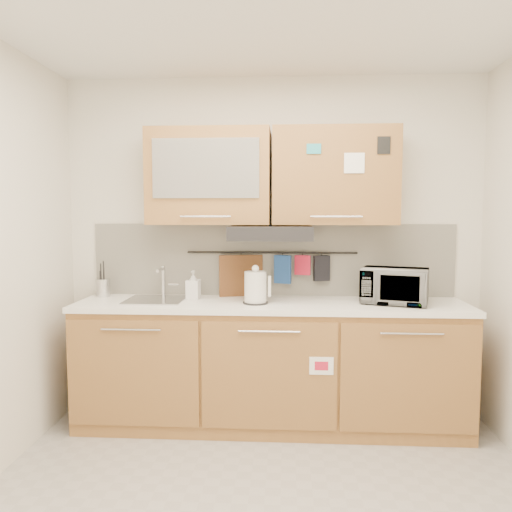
# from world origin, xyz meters

# --- Properties ---
(wall_back) EXTENTS (3.20, 0.00, 3.20)m
(wall_back) POSITION_xyz_m (0.00, 1.50, 1.30)
(wall_back) COLOR silver
(wall_back) RESTS_ON ground
(base_cabinet) EXTENTS (2.80, 0.64, 0.88)m
(base_cabinet) POSITION_xyz_m (0.00, 1.19, 0.41)
(base_cabinet) COLOR #AF7E3E
(base_cabinet) RESTS_ON floor
(countertop) EXTENTS (2.82, 0.62, 0.04)m
(countertop) POSITION_xyz_m (0.00, 1.19, 0.90)
(countertop) COLOR white
(countertop) RESTS_ON base_cabinet
(backsplash) EXTENTS (2.80, 0.02, 0.56)m
(backsplash) POSITION_xyz_m (0.00, 1.49, 1.20)
(backsplash) COLOR silver
(backsplash) RESTS_ON countertop
(upper_cabinets) EXTENTS (1.82, 0.37, 0.70)m
(upper_cabinets) POSITION_xyz_m (-0.00, 1.32, 1.83)
(upper_cabinets) COLOR #AF7E3E
(upper_cabinets) RESTS_ON wall_back
(range_hood) EXTENTS (0.60, 0.46, 0.10)m
(range_hood) POSITION_xyz_m (0.00, 1.25, 1.42)
(range_hood) COLOR black
(range_hood) RESTS_ON upper_cabinets
(sink) EXTENTS (0.42, 0.40, 0.26)m
(sink) POSITION_xyz_m (-0.85, 1.21, 0.92)
(sink) COLOR silver
(sink) RESTS_ON countertop
(utensil_rail) EXTENTS (1.30, 0.02, 0.02)m
(utensil_rail) POSITION_xyz_m (0.00, 1.45, 1.26)
(utensil_rail) COLOR black
(utensil_rail) RESTS_ON backsplash
(utensil_crock) EXTENTS (0.14, 0.14, 0.28)m
(utensil_crock) POSITION_xyz_m (-1.30, 1.35, 0.99)
(utensil_crock) COLOR silver
(utensil_crock) RESTS_ON countertop
(kettle) EXTENTS (0.20, 0.18, 0.28)m
(kettle) POSITION_xyz_m (-0.10, 1.12, 1.03)
(kettle) COLOR silver
(kettle) RESTS_ON countertop
(toaster) EXTENTS (0.24, 0.15, 0.18)m
(toaster) POSITION_xyz_m (0.76, 1.19, 1.01)
(toaster) COLOR black
(toaster) RESTS_ON countertop
(microwave) EXTENTS (0.52, 0.43, 0.25)m
(microwave) POSITION_xyz_m (0.89, 1.19, 1.05)
(microwave) COLOR #999999
(microwave) RESTS_ON countertop
(soap_bottle) EXTENTS (0.10, 0.11, 0.21)m
(soap_bottle) POSITION_xyz_m (-0.59, 1.29, 1.03)
(soap_bottle) COLOR #999999
(soap_bottle) RESTS_ON countertop
(cutting_board) EXTENTS (0.33, 0.11, 0.42)m
(cutting_board) POSITION_xyz_m (-0.24, 1.44, 1.03)
(cutting_board) COLOR brown
(cutting_board) RESTS_ON utensil_rail
(oven_mitt) EXTENTS (0.13, 0.07, 0.22)m
(oven_mitt) POSITION_xyz_m (0.08, 1.44, 1.13)
(oven_mitt) COLOR #214A98
(oven_mitt) RESTS_ON utensil_rail
(dark_pouch) EXTENTS (0.13, 0.07, 0.20)m
(dark_pouch) POSITION_xyz_m (0.38, 1.44, 1.14)
(dark_pouch) COLOR black
(dark_pouch) RESTS_ON utensil_rail
(pot_holder) EXTENTS (0.12, 0.05, 0.15)m
(pot_holder) POSITION_xyz_m (0.24, 1.44, 1.16)
(pot_holder) COLOR red
(pot_holder) RESTS_ON utensil_rail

